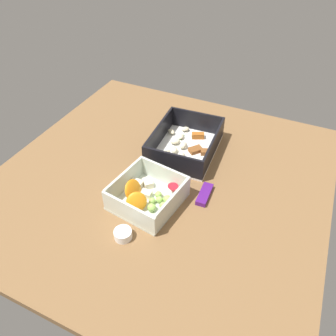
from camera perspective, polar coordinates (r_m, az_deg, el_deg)
The scene contains 5 objects.
table_surface at distance 82.79cm, azimuth -1.10°, elevation -1.98°, with size 80.00×80.00×2.00cm, color brown.
pasta_container at distance 88.98cm, azimuth 2.98°, elevation 4.09°, with size 21.66×17.32×6.47cm.
fruit_bowl at distance 74.67cm, azimuth -3.69°, elevation -4.84°, with size 16.50×15.90×5.87cm.
candy_bar at distance 77.27cm, azimuth 6.41°, elevation -4.60°, with size 7.00×2.40×1.20cm, color #51197A.
paper_cup_liner at distance 69.45cm, azimuth -7.88°, elevation -11.41°, with size 3.76×3.76×1.96cm, color white.
Camera 1 is at (53.86, 26.72, 57.93)cm, focal length 34.85 mm.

